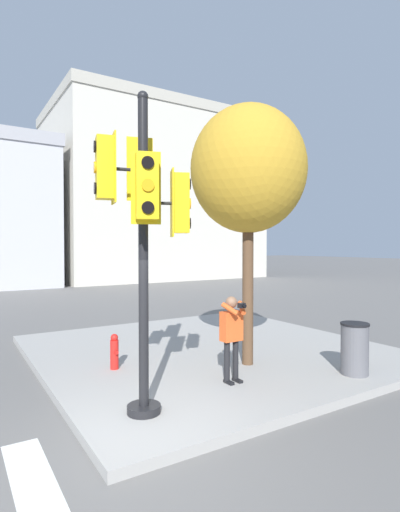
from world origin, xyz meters
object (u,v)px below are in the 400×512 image
(traffic_signal_pole, at_px, (143,214))
(street_tree, at_px, (248,171))
(person_photographer, at_px, (232,331))
(fire_hydrant, at_px, (114,352))
(trash_bin, at_px, (355,348))

(traffic_signal_pole, xyz_separation_m, street_tree, (2.95, 1.16, 1.13))
(person_photographer, bearing_deg, street_tree, 37.12)
(person_photographer, distance_m, street_tree, 3.42)
(street_tree, xyz_separation_m, fire_hydrant, (-2.57, 1.19, -3.80))
(traffic_signal_pole, height_order, trash_bin, traffic_signal_pole)
(traffic_signal_pole, relative_size, fire_hydrant, 6.66)
(street_tree, relative_size, fire_hydrant, 7.59)
(street_tree, relative_size, trash_bin, 5.43)
(person_photographer, relative_size, street_tree, 0.29)
(traffic_signal_pole, distance_m, person_photographer, 2.89)
(person_photographer, height_order, fire_hydrant, person_photographer)
(street_tree, distance_m, trash_bin, 4.24)
(trash_bin, bearing_deg, traffic_signal_pole, 173.21)
(traffic_signal_pole, bearing_deg, fire_hydrant, 80.66)
(traffic_signal_pole, bearing_deg, trash_bin, -6.79)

